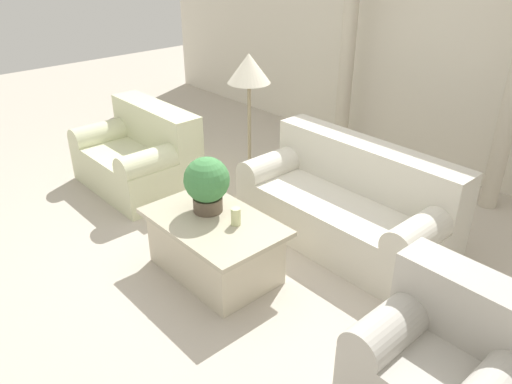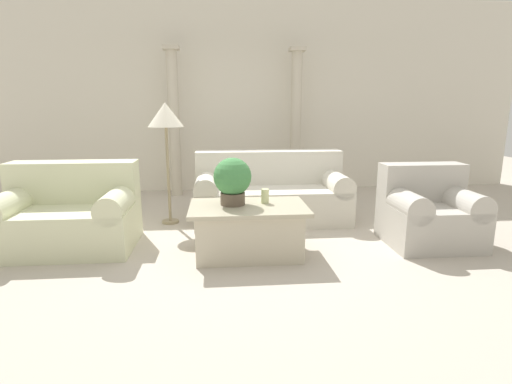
{
  "view_description": "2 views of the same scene",
  "coord_description": "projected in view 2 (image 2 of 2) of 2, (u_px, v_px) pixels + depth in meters",
  "views": [
    {
      "loc": [
        2.75,
        -2.41,
        2.52
      ],
      "look_at": [
        0.06,
        0.01,
        0.63
      ],
      "focal_mm": 35.0,
      "sensor_mm": 36.0,
      "label": 1
    },
    {
      "loc": [
        -0.27,
        -4.15,
        1.46
      ],
      "look_at": [
        0.11,
        -0.06,
        0.56
      ],
      "focal_mm": 28.0,
      "sensor_mm": 36.0,
      "label": 2
    }
  ],
  "objects": [
    {
      "name": "coffee_table",
      "position": [
        249.0,
        230.0,
        3.94
      ],
      "size": [
        1.14,
        0.73,
        0.5
      ],
      "color": "beige",
      "rests_on": "ground_plane"
    },
    {
      "name": "pillar_candle",
      "position": [
        265.0,
        196.0,
        3.97
      ],
      "size": [
        0.08,
        0.08,
        0.14
      ],
      "color": "beige",
      "rests_on": "coffee_table"
    },
    {
      "name": "column_right",
      "position": [
        296.0,
        121.0,
        6.54
      ],
      "size": [
        0.25,
        0.25,
        2.35
      ],
      "color": "beige",
      "rests_on": "ground_plane"
    },
    {
      "name": "sofa_long",
      "position": [
        271.0,
        193.0,
        5.15
      ],
      "size": [
        1.92,
        0.9,
        0.87
      ],
      "color": "beige",
      "rests_on": "ground_plane"
    },
    {
      "name": "ground_plane",
      "position": [
        246.0,
        241.0,
        4.37
      ],
      "size": [
        16.0,
        16.0,
        0.0
      ],
      "primitive_type": "plane",
      "color": "#BCB2A3"
    },
    {
      "name": "floor_lamp",
      "position": [
        166.0,
        119.0,
        4.78
      ],
      "size": [
        0.43,
        0.43,
        1.49
      ],
      "color": "gray",
      "rests_on": "ground_plane"
    },
    {
      "name": "potted_plant",
      "position": [
        232.0,
        179.0,
        3.88
      ],
      "size": [
        0.37,
        0.37,
        0.46
      ],
      "color": "brown",
      "rests_on": "coffee_table"
    },
    {
      "name": "wall_back",
      "position": [
        234.0,
        96.0,
        6.77
      ],
      "size": [
        10.0,
        0.06,
        3.2
      ],
      "color": "silver",
      "rests_on": "ground_plane"
    },
    {
      "name": "loveseat",
      "position": [
        69.0,
        214.0,
        4.14
      ],
      "size": [
        1.33,
        0.9,
        0.87
      ],
      "color": "beige",
      "rests_on": "ground_plane"
    },
    {
      "name": "column_left",
      "position": [
        174.0,
        121.0,
        6.37
      ],
      "size": [
        0.25,
        0.25,
        2.35
      ],
      "color": "beige",
      "rests_on": "ground_plane"
    },
    {
      "name": "armchair",
      "position": [
        429.0,
        211.0,
        4.25
      ],
      "size": [
        0.91,
        0.78,
        0.83
      ],
      "color": "#B7B2A8",
      "rests_on": "ground_plane"
    }
  ]
}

